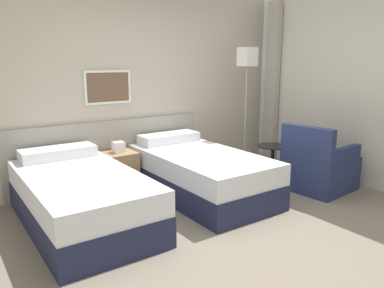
% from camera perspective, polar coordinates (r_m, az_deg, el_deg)
% --- Properties ---
extents(ground_plane, '(16.00, 16.00, 0.00)m').
position_cam_1_polar(ground_plane, '(4.06, 5.45, -12.21)').
color(ground_plane, slate).
extents(wall_headboard, '(10.00, 0.10, 2.70)m').
position_cam_1_polar(wall_headboard, '(5.35, -8.46, 8.11)').
color(wall_headboard, '#B7AD99').
rests_on(wall_headboard, ground_plane).
extents(wall_window, '(0.21, 4.45, 2.70)m').
position_cam_1_polar(wall_window, '(5.49, 26.58, 7.48)').
color(wall_window, white).
rests_on(wall_window, ground_plane).
extents(bed_near_door, '(1.07, 2.01, 0.69)m').
position_cam_1_polar(bed_near_door, '(4.14, -16.57, -7.87)').
color(bed_near_door, '#1E233D').
rests_on(bed_near_door, ground_plane).
extents(bed_near_window, '(1.07, 2.01, 0.69)m').
position_cam_1_polar(bed_near_window, '(4.81, 1.20, -4.48)').
color(bed_near_window, '#1E233D').
rests_on(bed_near_window, ground_plane).
extents(nightstand, '(0.41, 0.41, 0.66)m').
position_cam_1_polar(nightstand, '(5.08, -10.97, -4.01)').
color(nightstand, '#9E7A51').
rests_on(nightstand, ground_plane).
extents(floor_lamp, '(0.24, 0.24, 1.90)m').
position_cam_1_polar(floor_lamp, '(5.79, 8.37, 11.38)').
color(floor_lamp, '#9E9993').
rests_on(floor_lamp, ground_plane).
extents(side_table, '(0.41, 0.41, 0.56)m').
position_cam_1_polar(side_table, '(5.34, 12.16, -2.01)').
color(side_table, black).
rests_on(side_table, ground_plane).
extents(armchair, '(0.86, 0.80, 0.90)m').
position_cam_1_polar(armchair, '(5.29, 18.73, -3.54)').
color(armchair, navy).
rests_on(armchair, ground_plane).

